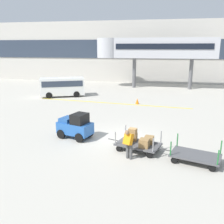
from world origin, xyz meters
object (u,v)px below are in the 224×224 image
object	(u,v)px
shuttle_van	(62,86)
safety_cone_near	(137,101)
baggage_cart_lead	(138,141)
baggage_tug	(75,126)
baggage_handler	(129,143)
baggage_cart_middle	(195,156)

from	to	relation	value
shuttle_van	safety_cone_near	xyz separation A→B (m)	(8.71, -2.16, -0.96)
baggage_cart_lead	baggage_tug	bearing A→B (deg)	163.35
baggage_cart_lead	baggage_handler	bearing A→B (deg)	-107.44
baggage_tug	baggage_cart_lead	size ratio (longest dim) A/B	0.76
baggage_cart_lead	safety_cone_near	size ratio (longest dim) A/B	5.60
baggage_tug	baggage_cart_middle	world-z (taller)	baggage_tug
baggage_cart_middle	safety_cone_near	xyz separation A→B (m)	(-4.08, 12.26, -0.07)
baggage_tug	safety_cone_near	world-z (taller)	baggage_tug
baggage_cart_middle	baggage_handler	xyz separation A→B (m)	(-3.23, -0.30, 0.52)
baggage_tug	shuttle_van	size ratio (longest dim) A/B	0.45
baggage_tug	safety_cone_near	bearing A→B (deg)	74.81
baggage_handler	shuttle_van	world-z (taller)	shuttle_van
baggage_handler	baggage_cart_middle	bearing A→B (deg)	5.28
baggage_cart_middle	shuttle_van	xyz separation A→B (m)	(-12.79, 14.42, 0.89)
baggage_cart_lead	shuttle_van	bearing A→B (deg)	126.26
baggage_handler	baggage_tug	bearing A→B (deg)	146.75
baggage_tug	baggage_cart_middle	size ratio (longest dim) A/B	0.76
baggage_cart_middle	baggage_handler	world-z (taller)	baggage_handler
baggage_tug	baggage_cart_lead	bearing A→B (deg)	-16.65
baggage_cart_middle	baggage_handler	bearing A→B (deg)	-174.72
baggage_cart_lead	safety_cone_near	distance (m)	11.45
baggage_tug	baggage_cart_middle	distance (m)	7.17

